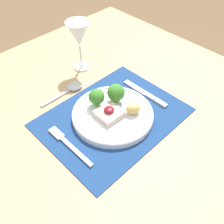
% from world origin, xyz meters
% --- Properties ---
extents(ground_plane, '(8.00, 8.00, 0.00)m').
position_xyz_m(ground_plane, '(0.00, 0.00, 0.00)').
color(ground_plane, brown).
extents(dining_table, '(1.12, 1.17, 0.77)m').
position_xyz_m(dining_table, '(0.00, 0.00, 0.67)').
color(dining_table, tan).
rests_on(dining_table, ground_plane).
extents(placemat, '(0.43, 0.33, 0.00)m').
position_xyz_m(placemat, '(0.00, 0.00, 0.77)').
color(placemat, navy).
rests_on(placemat, dining_table).
extents(dinner_plate, '(0.25, 0.25, 0.08)m').
position_xyz_m(dinner_plate, '(0.00, 0.01, 0.79)').
color(dinner_plate, silver).
rests_on(dinner_plate, placemat).
extents(fork, '(0.02, 0.18, 0.01)m').
position_xyz_m(fork, '(-0.17, 0.01, 0.78)').
color(fork, '#B2B2B7').
rests_on(fork, placemat).
extents(knife, '(0.02, 0.18, 0.01)m').
position_xyz_m(knife, '(0.15, -0.01, 0.78)').
color(knife, '#B2B2B7').
rests_on(knife, placemat).
extents(spoon, '(0.17, 0.05, 0.02)m').
position_xyz_m(spoon, '(-0.01, 0.20, 0.78)').
color(spoon, '#B2B2B7').
rests_on(spoon, dining_table).
extents(wine_glass_near, '(0.09, 0.09, 0.19)m').
position_xyz_m(wine_glass_near, '(0.10, 0.27, 0.91)').
color(wine_glass_near, white).
rests_on(wine_glass_near, dining_table).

